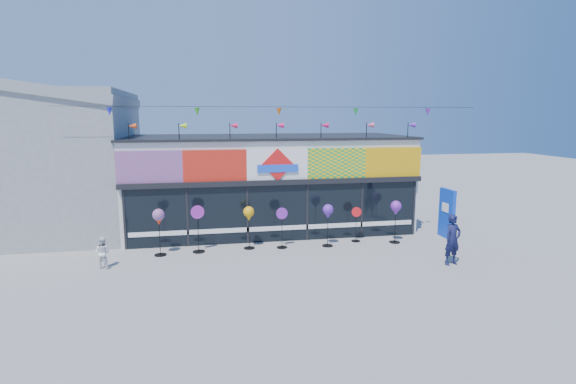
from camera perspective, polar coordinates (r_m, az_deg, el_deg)
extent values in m
plane|color=gray|center=(14.91, 0.86, -9.82)|extent=(80.00, 80.00, 0.00)
cube|color=silver|center=(20.19, -2.54, 1.19)|extent=(12.00, 5.00, 4.00)
cube|color=black|center=(17.85, -1.34, -2.70)|extent=(11.60, 0.12, 2.30)
cube|color=black|center=(17.59, -1.34, 1.25)|extent=(12.00, 0.30, 0.20)
cube|color=white|center=(17.96, -1.32, -4.59)|extent=(11.40, 0.10, 0.18)
cube|color=black|center=(19.99, -2.58, 7.01)|extent=(12.20, 5.20, 0.10)
cube|color=black|center=(17.87, -20.05, -3.29)|extent=(0.08, 0.14, 2.30)
cube|color=black|center=(17.63, -12.65, -3.10)|extent=(0.08, 0.14, 2.30)
cube|color=black|center=(17.69, -5.18, -2.85)|extent=(0.08, 0.14, 2.30)
cube|color=black|center=(18.07, 2.42, -2.56)|extent=(0.08, 0.14, 2.30)
cube|color=black|center=(18.72, 9.30, -2.25)|extent=(0.08, 0.14, 2.30)
cube|color=black|center=(19.62, 15.63, -1.94)|extent=(0.08, 0.14, 2.30)
cube|color=red|center=(17.40, -17.17, 3.05)|extent=(2.40, 0.08, 1.20)
cube|color=red|center=(17.30, -9.24, 3.32)|extent=(2.40, 0.08, 1.20)
cube|color=white|center=(17.52, -1.36, 3.52)|extent=(2.40, 0.08, 1.20)
cube|color=yellow|center=(18.06, 6.19, 3.66)|extent=(2.40, 0.08, 1.20)
cube|color=#E49F0C|center=(18.90, 13.19, 3.72)|extent=(2.40, 0.08, 1.20)
cube|color=red|center=(17.46, -1.33, 3.50)|extent=(1.27, 0.06, 1.27)
cube|color=blue|center=(17.46, -1.31, 3.01)|extent=(1.60, 0.05, 0.30)
cube|color=green|center=(17.76, -14.60, -3.81)|extent=(0.78, 0.03, 0.78)
cube|color=#FF450D|center=(17.66, -10.82, -2.95)|extent=(0.92, 0.03, 0.92)
cube|color=red|center=(17.65, -7.03, -2.06)|extent=(0.78, 0.03, 0.78)
cube|color=blue|center=(17.86, -3.22, -3.43)|extent=(0.92, 0.03, 0.92)
cube|color=#1FA419|center=(17.96, 0.49, -2.05)|extent=(0.78, 0.03, 0.78)
cube|color=#D8487D|center=(18.17, 4.12, -1.20)|extent=(0.92, 0.03, 0.92)
cube|color=blue|center=(18.61, 7.61, -2.67)|extent=(0.78, 0.03, 0.78)
cube|color=purple|center=(18.98, 10.99, -2.13)|extent=(0.92, 0.03, 0.92)
cylinder|color=black|center=(17.63, -19.57, 7.09)|extent=(0.03, 0.03, 0.70)
cone|color=red|center=(17.61, -19.16, 7.92)|extent=(0.30, 0.22, 0.22)
cylinder|color=black|center=(17.45, -13.68, 7.35)|extent=(0.03, 0.03, 0.70)
cone|color=#AFDD12|center=(17.44, -13.25, 8.18)|extent=(0.30, 0.22, 0.22)
cylinder|color=black|center=(17.46, -7.39, 7.54)|extent=(0.03, 0.03, 0.70)
cone|color=#E51541|center=(17.46, -6.94, 8.37)|extent=(0.30, 0.22, 0.22)
cylinder|color=black|center=(17.66, -1.50, 7.64)|extent=(0.03, 0.03, 0.70)
cone|color=#E6155D|center=(17.67, -1.05, 8.45)|extent=(0.30, 0.22, 0.22)
cylinder|color=black|center=(18.03, 4.21, 7.66)|extent=(0.03, 0.03, 0.70)
cone|color=#C6124D|center=(18.06, 4.65, 8.45)|extent=(0.30, 0.22, 0.22)
cylinder|color=black|center=(18.61, 9.92, 7.60)|extent=(0.03, 0.03, 0.70)
cone|color=#D74767|center=(18.66, 10.35, 8.36)|extent=(0.30, 0.22, 0.22)
cylinder|color=black|center=(19.32, 14.97, 7.49)|extent=(0.03, 0.03, 0.70)
cone|color=#6223A7|center=(19.37, 15.38, 8.22)|extent=(0.30, 0.22, 0.22)
cylinder|color=black|center=(17.01, -1.15, 10.76)|extent=(16.00, 0.01, 0.01)
cone|color=#1B1FE9|center=(17.07, -21.73, 9.48)|extent=(0.20, 0.20, 0.28)
cone|color=green|center=(16.77, -11.47, 9.98)|extent=(0.20, 0.20, 0.28)
cone|color=#E45E0C|center=(17.01, -1.15, 10.16)|extent=(0.20, 0.20, 0.28)
cone|color=green|center=(17.75, 8.59, 10.03)|extent=(0.20, 0.20, 0.28)
cone|color=purple|center=(18.95, 17.31, 9.68)|extent=(0.20, 0.20, 0.28)
cube|color=gray|center=(22.06, -29.68, 3.27)|extent=(8.00, 7.00, 6.00)
cube|color=gray|center=(22.00, -30.36, 11.30)|extent=(8.18, 7.20, 1.54)
cube|color=#0C3CC1|center=(19.55, 19.52, -2.59)|extent=(0.17, 1.02, 2.02)
cube|color=white|center=(19.46, 19.35, -1.87)|extent=(0.05, 0.46, 0.35)
cylinder|color=black|center=(16.98, -15.89, -7.69)|extent=(0.43, 0.43, 0.03)
cylinder|color=black|center=(16.79, -16.00, -5.33)|extent=(0.03, 0.03, 1.41)
sphere|color=#FF2F0D|center=(16.61, -16.12, -2.80)|extent=(0.43, 0.43, 0.43)
cone|color=#FF2F0D|center=(16.67, -16.08, -3.71)|extent=(0.22, 0.22, 0.20)
cylinder|color=black|center=(17.04, -11.26, -7.44)|extent=(0.45, 0.45, 0.03)
cylinder|color=black|center=(16.84, -11.34, -5.02)|extent=(0.03, 0.03, 1.45)
cylinder|color=purple|center=(16.67, -11.42, -2.52)|extent=(0.49, 0.17, 0.49)
cylinder|color=black|center=(17.22, -4.94, -7.10)|extent=(0.41, 0.41, 0.03)
cylinder|color=black|center=(17.04, -4.97, -4.89)|extent=(0.02, 0.02, 1.34)
sphere|color=orange|center=(16.87, -5.01, -2.52)|extent=(0.41, 0.41, 0.41)
cone|color=orange|center=(16.93, -4.99, -3.37)|extent=(0.21, 0.21, 0.19)
cylinder|color=black|center=(17.25, -0.77, -7.04)|extent=(0.40, 0.40, 0.03)
cylinder|color=black|center=(17.07, -0.77, -4.92)|extent=(0.02, 0.02, 1.29)
cylinder|color=purple|center=(16.91, -0.78, -2.73)|extent=(0.44, 0.07, 0.44)
cylinder|color=black|center=(17.53, 5.04, -6.80)|extent=(0.42, 0.42, 0.03)
cylinder|color=black|center=(17.35, 5.07, -4.60)|extent=(0.03, 0.03, 1.36)
sphere|color=#5D24A9|center=(17.18, 5.11, -2.24)|extent=(0.42, 0.42, 0.42)
cone|color=#5D24A9|center=(17.24, 5.09, -3.09)|extent=(0.21, 0.21, 0.19)
cylinder|color=black|center=(18.30, 8.60, -6.17)|extent=(0.36, 0.36, 0.03)
cylinder|color=black|center=(18.15, 8.65, -4.37)|extent=(0.02, 0.02, 1.16)
cylinder|color=red|center=(18.01, 8.70, -2.53)|extent=(0.39, 0.05, 0.39)
cylinder|color=black|center=(18.42, 13.37, -6.21)|extent=(0.43, 0.43, 0.03)
cylinder|color=black|center=(18.25, 13.46, -4.06)|extent=(0.03, 0.03, 1.39)
sphere|color=purple|center=(18.09, 13.55, -1.75)|extent=(0.43, 0.43, 0.43)
cone|color=purple|center=(18.14, 13.52, -2.58)|extent=(0.21, 0.21, 0.19)
imported|color=#121539|center=(16.13, 20.18, -5.70)|extent=(0.71, 0.55, 1.73)
imported|color=white|center=(16.12, -22.47, -7.09)|extent=(0.59, 0.46, 1.06)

